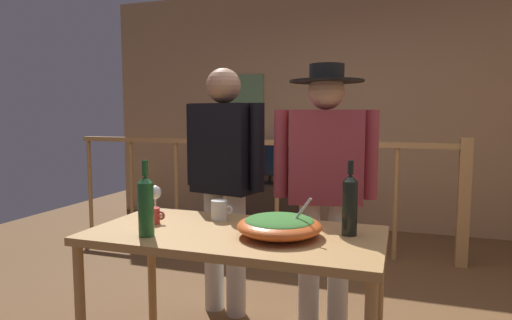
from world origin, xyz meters
The scene contains 14 objects.
back_wall centered at (0.00, 2.70, 1.41)m, with size 6.39×0.10×2.81m, color tan.
framed_picture centered at (-1.44, 2.64, 1.60)m, with size 0.56×0.03×0.45m, color #5F895B.
stair_railing centered at (-0.43, 1.61, 0.72)m, with size 4.04×0.10×1.14m.
tv_console centered at (-0.99, 2.35, 0.26)m, with size 0.90×0.40×0.53m, color #38281E.
flat_screen_tv centered at (-0.99, 2.31, 0.80)m, with size 0.66×0.12×0.47m.
serving_table centered at (-0.29, -0.54, 0.68)m, with size 1.45×0.72×0.76m.
salad_bowl centered at (-0.06, -0.55, 0.81)m, with size 0.41×0.41×0.21m.
wine_glass centered at (-0.90, -0.28, 0.87)m, with size 0.07×0.07×0.16m.
wine_bottle_green centered at (-0.66, -0.75, 0.91)m, with size 0.07×0.07×0.36m.
wine_bottle_dark centered at (0.25, -0.42, 0.91)m, with size 0.07×0.07×0.36m.
mug_red centered at (-0.77, -0.52, 0.80)m, with size 0.11×0.08×0.08m.
mug_white centered at (-0.46, -0.34, 0.81)m, with size 0.12×0.09×0.11m.
person_standing_left centered at (-0.63, 0.12, 0.97)m, with size 0.59×0.30×1.63m.
person_standing_right centered at (0.04, 0.12, 0.98)m, with size 0.62×0.44×1.63m.
Camera 1 is at (0.48, -2.50, 1.33)m, focal length 30.54 mm.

